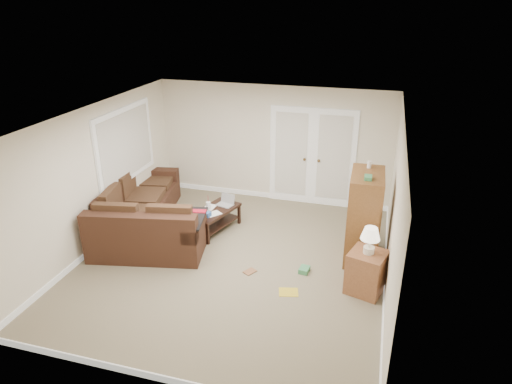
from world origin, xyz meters
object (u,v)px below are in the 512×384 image
(sectional_sofa, at_px, (144,216))
(side_cabinet, at_px, (367,269))
(coffee_table, at_px, (215,219))
(tv_armoire, at_px, (364,216))

(sectional_sofa, bearing_deg, side_cabinet, -21.56)
(coffee_table, xyz_separation_m, tv_armoire, (2.75, -0.24, 0.54))
(tv_armoire, relative_size, side_cabinet, 1.52)
(coffee_table, height_order, tv_armoire, tv_armoire)
(sectional_sofa, bearing_deg, tv_armoire, -7.90)
(coffee_table, xyz_separation_m, side_cabinet, (2.89, -1.22, 0.15))
(side_cabinet, bearing_deg, sectional_sofa, -173.53)
(coffee_table, distance_m, side_cabinet, 3.14)
(side_cabinet, bearing_deg, tv_armoire, 114.71)
(sectional_sofa, xyz_separation_m, tv_armoire, (3.99, 0.25, 0.42))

